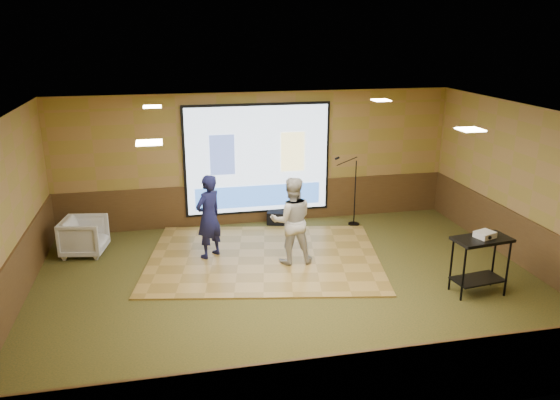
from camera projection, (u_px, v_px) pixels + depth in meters
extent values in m
plane|color=#2F3B1A|center=(292.00, 288.00, 9.52)|extent=(9.00, 9.00, 0.00)
cube|color=#A67E45|center=(257.00, 159.00, 12.33)|extent=(9.00, 0.04, 3.00)
cube|color=#A67E45|center=(368.00, 307.00, 5.80)|extent=(9.00, 0.04, 3.00)
cube|color=#A67E45|center=(1.00, 226.00, 8.17)|extent=(0.04, 7.00, 3.00)
cube|color=#A67E45|center=(532.00, 190.00, 9.95)|extent=(0.04, 7.00, 3.00)
cube|color=white|center=(293.00, 116.00, 8.61)|extent=(9.00, 7.00, 0.04)
cube|color=#4B3019|center=(258.00, 202.00, 12.62)|extent=(9.00, 0.04, 0.95)
cube|color=#4B3019|center=(363.00, 388.00, 6.13)|extent=(9.00, 0.04, 0.95)
cube|color=#4B3019|center=(12.00, 287.00, 8.49)|extent=(0.04, 7.00, 0.95)
cube|color=#4B3019|center=(524.00, 243.00, 10.26)|extent=(0.04, 7.00, 0.95)
cube|color=black|center=(258.00, 159.00, 12.28)|extent=(3.32, 0.03, 2.52)
cube|color=#C9E0FF|center=(258.00, 160.00, 12.25)|extent=(3.20, 0.02, 2.40)
cube|color=#41538F|center=(222.00, 155.00, 12.03)|extent=(0.55, 0.01, 0.90)
cube|color=#E6D885|center=(293.00, 152.00, 12.35)|extent=(0.55, 0.01, 0.90)
cube|color=blue|center=(258.00, 196.00, 12.49)|extent=(2.88, 0.01, 0.50)
cube|color=#FFE9BF|center=(152.00, 107.00, 9.86)|extent=(0.32, 0.32, 0.02)
cube|color=#FFE9BF|center=(381.00, 100.00, 10.73)|extent=(0.32, 0.32, 0.02)
cube|color=#FFE9BF|center=(149.00, 143.00, 6.78)|extent=(0.32, 0.32, 0.02)
cube|color=#FFE9BF|center=(470.00, 130.00, 7.65)|extent=(0.32, 0.32, 0.02)
cube|color=#AA843E|center=(264.00, 257.00, 10.74)|extent=(5.03, 4.18, 0.03)
imported|color=#161845|center=(209.00, 217.00, 10.51)|extent=(0.72, 0.69, 1.65)
imported|color=beige|center=(292.00, 221.00, 10.25)|extent=(0.86, 0.69, 1.68)
cylinder|color=black|center=(463.00, 274.00, 8.94)|extent=(0.04, 0.04, 0.95)
cylinder|color=black|center=(507.00, 270.00, 9.10)|extent=(0.04, 0.04, 0.95)
cylinder|color=black|center=(451.00, 264.00, 9.31)|extent=(0.04, 0.04, 0.95)
cylinder|color=black|center=(494.00, 260.00, 9.47)|extent=(0.04, 0.04, 0.95)
cube|color=black|center=(482.00, 239.00, 9.05)|extent=(0.95, 0.50, 0.05)
cube|color=black|center=(477.00, 279.00, 9.27)|extent=(0.85, 0.45, 0.03)
cube|color=white|center=(485.00, 235.00, 9.05)|extent=(0.37, 0.34, 0.10)
cylinder|color=black|center=(354.00, 224.00, 12.59)|extent=(0.26, 0.26, 0.02)
cylinder|color=black|center=(355.00, 193.00, 12.37)|extent=(0.02, 0.02, 1.50)
cylinder|color=black|center=(347.00, 161.00, 12.09)|extent=(0.48, 0.02, 0.19)
cylinder|color=black|center=(337.00, 158.00, 12.02)|extent=(0.11, 0.05, 0.08)
imported|color=gray|center=(84.00, 236.00, 10.84)|extent=(0.95, 0.93, 0.75)
cube|color=black|center=(277.00, 218.00, 12.58)|extent=(0.53, 0.43, 0.29)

